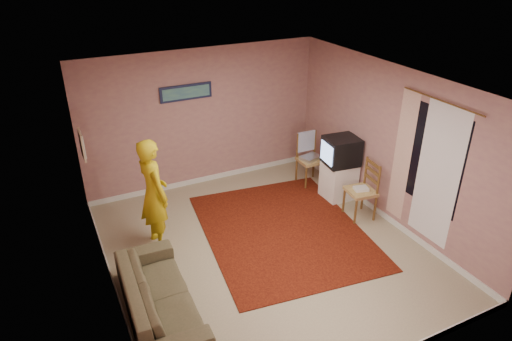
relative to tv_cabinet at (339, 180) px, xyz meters
name	(u,v)px	position (x,y,z in m)	size (l,w,h in m)	color
ground	(264,249)	(-1.95, -0.83, -0.34)	(5.00, 5.00, 0.00)	tan
wall_back	(203,119)	(-1.95, 1.67, 0.96)	(4.50, 0.02, 2.60)	#A57A6C
wall_front	(383,279)	(-1.95, -3.33, 0.96)	(4.50, 0.02, 2.60)	#A57A6C
wall_left	(101,211)	(-4.20, -0.83, 0.96)	(0.02, 5.00, 2.60)	#A57A6C
wall_right	(389,146)	(0.30, -0.83, 0.96)	(0.02, 5.00, 2.60)	#A57A6C
ceiling	(266,84)	(-1.95, -0.83, 2.26)	(4.50, 5.00, 0.02)	white
baseboard_back	(207,179)	(-1.95, 1.66, -0.29)	(4.50, 0.02, 0.10)	silver
baseboard_left	(116,290)	(-4.19, -0.83, -0.29)	(0.02, 5.00, 0.10)	silver
baseboard_right	(379,212)	(0.29, -0.83, -0.29)	(0.02, 5.00, 0.10)	silver
window	(433,159)	(0.29, -1.73, 1.11)	(0.01, 1.10, 1.50)	black
curtain_sheer	(437,175)	(0.28, -1.88, 0.91)	(0.01, 0.75, 2.10)	white
curtain_floral	(402,157)	(0.26, -1.18, 0.91)	(0.01, 0.35, 2.10)	beige
curtain_rod	(442,101)	(0.25, -1.73, 1.98)	(0.02, 0.02, 1.40)	brown
picture_back	(186,92)	(-2.25, 1.64, 1.51)	(0.95, 0.04, 0.28)	#141938
picture_left	(82,145)	(-4.17, 0.77, 1.21)	(0.04, 0.38, 0.42)	tan
area_rug	(283,230)	(-1.45, -0.53, -0.33)	(2.45, 3.07, 0.02)	black
tv_cabinet	(339,180)	(0.00, 0.00, 0.00)	(0.54, 0.49, 0.68)	white
crt_tv	(341,151)	(-0.01, 0.00, 0.59)	(0.63, 0.58, 0.49)	black
chair_a	(311,154)	(-0.17, 0.70, 0.27)	(0.46, 0.44, 0.54)	tan
dvd_player	(311,157)	(-0.17, 0.70, 0.20)	(0.37, 0.27, 0.06)	#B5B4B9
blue_throw	(306,141)	(-0.17, 0.89, 0.46)	(0.38, 0.05, 0.40)	#8198D3
chair_b	(362,185)	(-0.07, -0.71, 0.28)	(0.49, 0.51, 0.55)	tan
game_console	(361,189)	(-0.07, -0.71, 0.20)	(0.23, 0.17, 0.05)	silver
sofa	(159,296)	(-3.75, -1.47, -0.05)	(2.01, 0.79, 0.59)	brown
person	(154,194)	(-3.35, 0.06, 0.54)	(0.64, 0.42, 1.76)	gold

